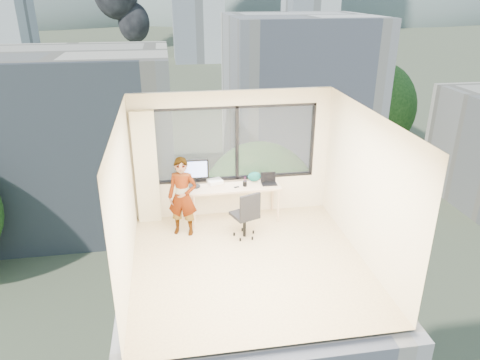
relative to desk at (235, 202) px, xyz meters
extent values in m
cube|color=beige|center=(0.00, -1.66, -0.38)|extent=(4.00, 4.00, 0.01)
cube|color=white|center=(0.00, -1.66, 2.23)|extent=(4.00, 4.00, 0.01)
cube|color=beige|center=(0.00, -3.66, 0.93)|extent=(4.00, 0.01, 2.60)
cube|color=beige|center=(-2.00, -1.66, 0.93)|extent=(0.01, 4.00, 2.60)
cube|color=beige|center=(2.00, -1.66, 0.93)|extent=(0.01, 4.00, 2.60)
cube|color=#F6E9C0|center=(-1.72, 0.22, 0.77)|extent=(0.45, 0.14, 2.30)
cube|color=beige|center=(0.00, 0.00, 0.00)|extent=(1.80, 0.60, 0.75)
imported|color=#2D2D33|center=(-1.06, -0.41, 0.40)|extent=(0.65, 0.52, 1.55)
cube|color=white|center=(-0.38, 0.19, 0.41)|extent=(0.35, 0.32, 0.07)
cube|color=black|center=(0.02, -0.09, 0.38)|extent=(0.11, 0.07, 0.01)
cylinder|color=black|center=(0.20, -0.06, 0.43)|extent=(0.10, 0.10, 0.11)
ellipsoid|color=#0C4A3B|center=(0.43, 0.15, 0.48)|extent=(0.27, 0.14, 0.21)
cube|color=#515B3D|center=(0.00, 118.34, -14.38)|extent=(400.00, 400.00, 0.04)
cube|color=beige|center=(-9.00, 28.34, -7.38)|extent=(16.00, 12.00, 14.00)
cube|color=silver|center=(12.00, 36.34, -6.38)|extent=(14.00, 13.00, 16.00)
cube|color=silver|center=(8.00, 118.34, 0.62)|extent=(13.00, 13.00, 30.00)
cube|color=silver|center=(45.00, 138.34, -1.38)|extent=(15.00, 15.00, 26.00)
ellipsoid|color=slate|center=(100.00, 318.34, -14.38)|extent=(300.00, 220.00, 96.00)
camera|label=1|loc=(-1.22, -8.16, 4.03)|focal=33.69mm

